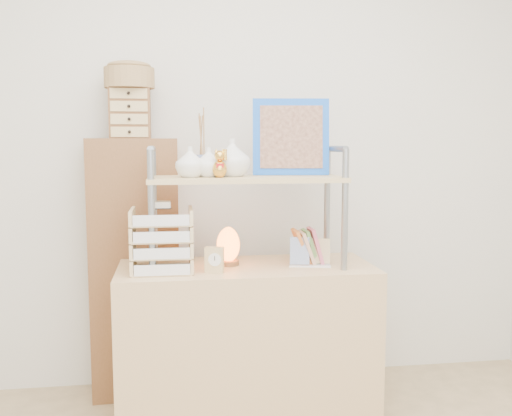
{
  "coord_description": "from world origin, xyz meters",
  "views": [
    {
      "loc": [
        -0.34,
        -1.42,
        1.33
      ],
      "look_at": [
        0.05,
        1.2,
        1.02
      ],
      "focal_mm": 40.0,
      "sensor_mm": 36.0,
      "label": 1
    }
  ],
  "objects_px": {
    "letter_tray": "(162,244)",
    "salt_lamp": "(228,246)",
    "cabinet": "(134,268)",
    "desk": "(247,343)"
  },
  "relations": [
    {
      "from": "salt_lamp",
      "to": "letter_tray",
      "type": "bearing_deg",
      "value": -162.26
    },
    {
      "from": "letter_tray",
      "to": "salt_lamp",
      "type": "bearing_deg",
      "value": 17.74
    },
    {
      "from": "cabinet",
      "to": "letter_tray",
      "type": "relative_size",
      "value": 4.24
    },
    {
      "from": "desk",
      "to": "letter_tray",
      "type": "height_order",
      "value": "letter_tray"
    },
    {
      "from": "desk",
      "to": "cabinet",
      "type": "xyz_separation_m",
      "value": [
        -0.54,
        0.37,
        0.3
      ]
    },
    {
      "from": "desk",
      "to": "salt_lamp",
      "type": "bearing_deg",
      "value": 156.54
    },
    {
      "from": "letter_tray",
      "to": "salt_lamp",
      "type": "relative_size",
      "value": 1.75
    },
    {
      "from": "desk",
      "to": "salt_lamp",
      "type": "relative_size",
      "value": 6.57
    },
    {
      "from": "cabinet",
      "to": "letter_tray",
      "type": "bearing_deg",
      "value": -74.14
    },
    {
      "from": "desk",
      "to": "cabinet",
      "type": "distance_m",
      "value": 0.72
    }
  ]
}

